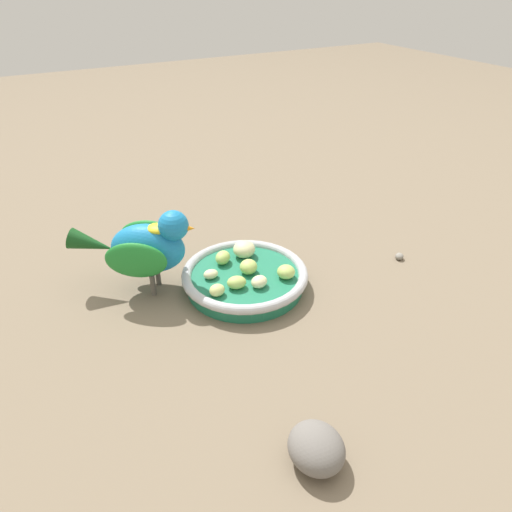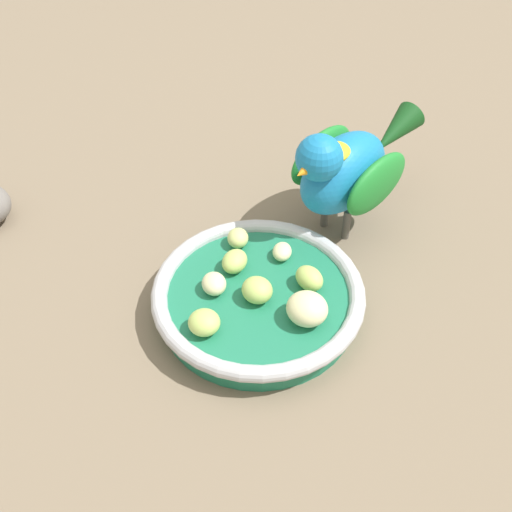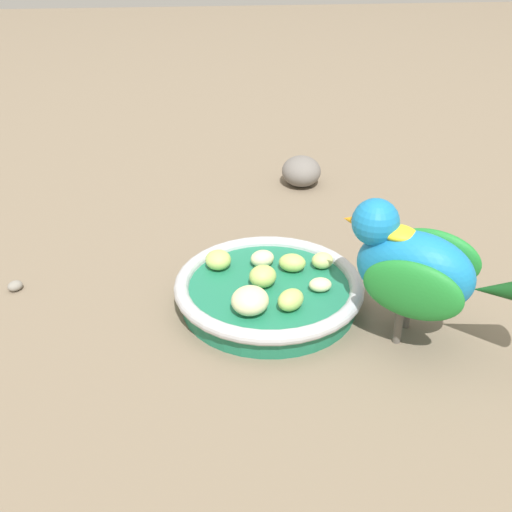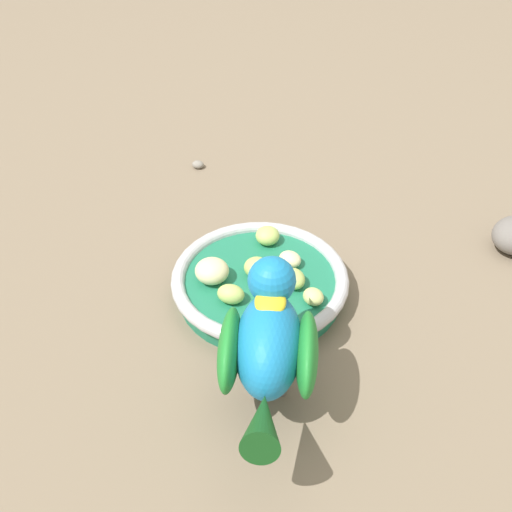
{
  "view_description": "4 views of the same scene",
  "coord_description": "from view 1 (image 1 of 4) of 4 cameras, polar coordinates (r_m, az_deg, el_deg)",
  "views": [
    {
      "loc": [
        -0.31,
        -0.58,
        0.46
      ],
      "look_at": [
        0.01,
        0.01,
        0.05
      ],
      "focal_mm": 33.99,
      "sensor_mm": 36.0,
      "label": 1
    },
    {
      "loc": [
        0.42,
        0.07,
        0.5
      ],
      "look_at": [
        -0.02,
        -0.0,
        0.07
      ],
      "focal_mm": 47.89,
      "sensor_mm": 36.0,
      "label": 2
    },
    {
      "loc": [
        0.05,
        0.58,
        0.4
      ],
      "look_at": [
        0.0,
        0.0,
        0.06
      ],
      "focal_mm": 45.69,
      "sensor_mm": 36.0,
      "label": 3
    },
    {
      "loc": [
        -0.52,
        0.29,
        0.55
      ],
      "look_at": [
        -0.0,
        -0.0,
        0.05
      ],
      "focal_mm": 47.99,
      "sensor_mm": 36.0,
      "label": 4
    }
  ],
  "objects": [
    {
      "name": "parrot",
      "position": [
        0.76,
        -12.9,
        1.2
      ],
      "size": [
        0.18,
        0.14,
        0.14
      ],
      "rotation": [
        0.0,
        0.0,
        -0.59
      ],
      "color": "#59544C",
      "rests_on": "ground_plane"
    },
    {
      "name": "apple_piece_1",
      "position": [
        0.74,
        -2.3,
        -3.12
      ],
      "size": [
        0.03,
        0.03,
        0.02
      ],
      "primitive_type": "ellipsoid",
      "rotation": [
        0.0,
        0.0,
        2.88
      ],
      "color": "#B2CC66",
      "rests_on": "feeding_bowl"
    },
    {
      "name": "ground_plane",
      "position": [
        0.8,
        -0.47,
        -3.41
      ],
      "size": [
        4.0,
        4.0,
        0.0
      ],
      "primitive_type": "plane",
      "color": "#756651"
    },
    {
      "name": "pebble_0",
      "position": [
        0.9,
        16.53,
        -0.03
      ],
      "size": [
        0.02,
        0.02,
        0.01
      ],
      "primitive_type": "ellipsoid",
      "rotation": [
        0.0,
        0.0,
        3.92
      ],
      "color": "gray",
      "rests_on": "ground_plane"
    },
    {
      "name": "apple_piece_2",
      "position": [
        0.8,
        -3.93,
        -0.18
      ],
      "size": [
        0.04,
        0.04,
        0.02
      ],
      "primitive_type": "ellipsoid",
      "rotation": [
        0.0,
        0.0,
        3.92
      ],
      "color": "#B2CC66",
      "rests_on": "feeding_bowl"
    },
    {
      "name": "apple_piece_4",
      "position": [
        0.73,
        -4.6,
        -4.03
      ],
      "size": [
        0.03,
        0.03,
        0.02
      ],
      "primitive_type": "ellipsoid",
      "rotation": [
        0.0,
        0.0,
        3.32
      ],
      "color": "#C6D17A",
      "rests_on": "feeding_bowl"
    },
    {
      "name": "apple_piece_7",
      "position": [
        0.82,
        -1.4,
        0.81
      ],
      "size": [
        0.05,
        0.05,
        0.03
      ],
      "primitive_type": "ellipsoid",
      "rotation": [
        0.0,
        0.0,
        4.02
      ],
      "color": "beige",
      "rests_on": "feeding_bowl"
    },
    {
      "name": "apple_piece_6",
      "position": [
        0.76,
        3.56,
        -1.87
      ],
      "size": [
        0.03,
        0.03,
        0.02
      ],
      "primitive_type": "ellipsoid",
      "rotation": [
        0.0,
        0.0,
        1.38
      ],
      "color": "#B2CC66",
      "rests_on": "feeding_bowl"
    },
    {
      "name": "apple_piece_3",
      "position": [
        0.77,
        -5.35,
        -2.14
      ],
      "size": [
        0.02,
        0.02,
        0.01
      ],
      "primitive_type": "ellipsoid",
      "rotation": [
        0.0,
        0.0,
        0.02
      ],
      "color": "beige",
      "rests_on": "feeding_bowl"
    },
    {
      "name": "feeding_bowl",
      "position": [
        0.78,
        -1.25,
        -2.64
      ],
      "size": [
        0.2,
        0.2,
        0.03
      ],
      "color": "#1E7251",
      "rests_on": "ground_plane"
    },
    {
      "name": "apple_piece_0",
      "position": [
        0.77,
        -0.74,
        -1.42
      ],
      "size": [
        0.04,
        0.04,
        0.02
      ],
      "primitive_type": "ellipsoid",
      "rotation": [
        0.0,
        0.0,
        4.0
      ],
      "color": "#B2CC66",
      "rests_on": "feeding_bowl"
    },
    {
      "name": "rock_large",
      "position": [
        0.55,
        7.11,
        -21.5
      ],
      "size": [
        0.06,
        0.07,
        0.04
      ],
      "primitive_type": "ellipsoid",
      "rotation": [
        0.0,
        0.0,
        1.5
      ],
      "color": "slate",
      "rests_on": "ground_plane"
    },
    {
      "name": "apple_piece_5",
      "position": [
        0.74,
        0.37,
        -3.04
      ],
      "size": [
        0.03,
        0.03,
        0.02
      ],
      "primitive_type": "ellipsoid",
      "rotation": [
        0.0,
        0.0,
        0.37
      ],
      "color": "beige",
      "rests_on": "feeding_bowl"
    }
  ]
}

